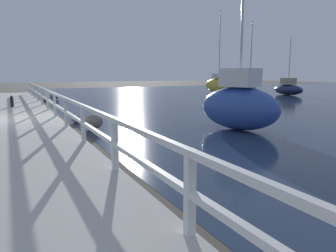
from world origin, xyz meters
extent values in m
cube|color=white|center=(2.06, -10.80, 0.73)|extent=(0.10, 0.10, 0.95)
cube|color=white|center=(2.06, -8.10, 0.73)|extent=(0.10, 0.10, 0.95)
cube|color=white|center=(2.06, -5.40, 0.73)|extent=(0.10, 0.10, 0.95)
cube|color=white|center=(2.06, -2.70, 0.73)|extent=(0.10, 0.10, 0.95)
cube|color=white|center=(2.06, 0.00, 0.73)|extent=(0.10, 0.10, 0.95)
cube|color=white|center=(2.06, 2.70, 0.73)|extent=(0.10, 0.10, 0.95)
cube|color=white|center=(2.06, 5.40, 0.73)|extent=(0.10, 0.10, 0.95)
cube|color=white|center=(2.06, 8.10, 0.73)|extent=(0.10, 0.10, 0.95)
cube|color=white|center=(2.06, 10.80, 0.73)|extent=(0.10, 0.10, 0.95)
cube|color=white|center=(2.06, 13.50, 0.73)|extent=(0.10, 0.10, 0.95)
cube|color=white|center=(2.06, 16.20, 0.73)|extent=(0.10, 0.10, 0.95)
cube|color=white|center=(2.06, 0.00, 1.17)|extent=(0.09, 32.50, 0.08)
cube|color=white|center=(2.06, 0.00, 0.73)|extent=(0.09, 32.50, 0.08)
ellipsoid|color=gray|center=(2.82, -0.36, 0.16)|extent=(0.42, 0.38, 0.32)
ellipsoid|color=slate|center=(3.06, -2.18, 0.26)|extent=(0.70, 0.63, 0.52)
ellipsoid|color=slate|center=(2.76, 10.77, 0.14)|extent=(0.37, 0.33, 0.28)
ellipsoid|color=#666056|center=(3.50, 11.90, 0.23)|extent=(0.62, 0.56, 0.47)
cylinder|color=black|center=(0.57, 4.86, 0.49)|extent=(0.17, 0.17, 0.47)
sphere|color=black|center=(0.57, 4.86, 0.76)|extent=(0.15, 0.15, 0.15)
ellipsoid|color=#2D4C9E|center=(7.64, -4.54, 0.76)|extent=(2.30, 3.28, 1.50)
cube|color=silver|center=(7.64, -4.54, 1.82)|extent=(1.28, 1.41, 0.63)
ellipsoid|color=#236B42|center=(17.60, 6.81, 0.50)|extent=(2.36, 3.68, 0.99)
cube|color=#9E937F|center=(17.60, 6.81, 1.26)|extent=(0.99, 1.16, 0.52)
cylinder|color=silver|center=(17.60, 6.81, 3.43)|extent=(0.09, 0.09, 4.86)
ellipsoid|color=#192347|center=(23.08, 8.14, 0.48)|extent=(1.62, 3.62, 0.94)
cube|color=#9E937F|center=(23.08, 8.14, 1.24)|extent=(1.00, 1.23, 0.58)
cylinder|color=silver|center=(23.08, 8.14, 2.99)|extent=(0.09, 0.09, 4.09)
ellipsoid|color=gold|center=(18.97, 13.03, 0.73)|extent=(1.19, 5.03, 1.44)
cube|color=silver|center=(18.97, 13.03, 1.67)|extent=(0.73, 1.62, 0.44)
cylinder|color=silver|center=(18.97, 13.03, 4.60)|extent=(0.09, 0.09, 6.30)
camera|label=1|loc=(0.41, -13.66, 1.99)|focal=35.00mm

